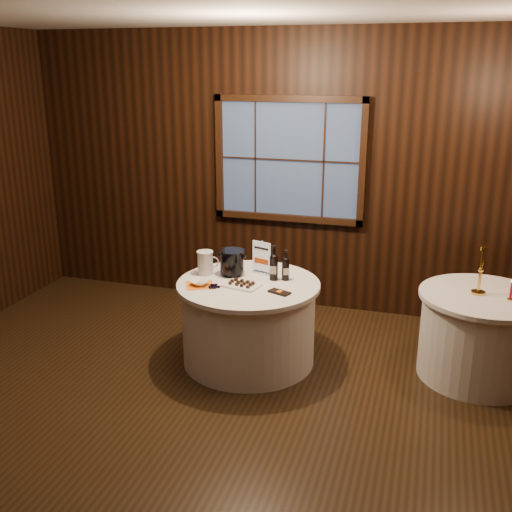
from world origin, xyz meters
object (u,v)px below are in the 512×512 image
(side_table, at_px, (479,336))
(port_bottle_right, at_px, (286,267))
(red_candle, at_px, (511,292))
(port_bottle_left, at_px, (274,265))
(chocolate_box, at_px, (279,292))
(cracker_bowl, at_px, (200,283))
(glass_pitcher, at_px, (205,263))
(grape_bunch, at_px, (214,287))
(ice_bucket, at_px, (232,262))
(chocolate_plate, at_px, (242,285))
(brass_candlestick, at_px, (480,277))
(main_table, at_px, (249,322))
(sign_stand, at_px, (262,262))

(side_table, distance_m, port_bottle_right, 1.78)
(side_table, xyz_separation_m, red_candle, (0.19, -0.07, 0.45))
(port_bottle_left, height_order, port_bottle_right, port_bottle_left)
(port_bottle_left, bearing_deg, red_candle, -2.46)
(chocolate_box, xyz_separation_m, cracker_bowl, (-0.72, -0.02, 0.02))
(port_bottle_left, height_order, glass_pitcher, port_bottle_left)
(chocolate_box, bearing_deg, red_candle, 34.04)
(grape_bunch, bearing_deg, glass_pitcher, 121.49)
(port_bottle_left, relative_size, ice_bucket, 1.34)
(side_table, bearing_deg, cracker_bowl, -168.49)
(port_bottle_left, height_order, cracker_bowl, port_bottle_left)
(side_table, relative_size, ice_bucket, 4.53)
(cracker_bowl, bearing_deg, port_bottle_right, 26.84)
(port_bottle_right, bearing_deg, side_table, -18.71)
(chocolate_plate, bearing_deg, ice_bucket, 124.61)
(port_bottle_left, relative_size, cracker_bowl, 2.06)
(red_candle, bearing_deg, ice_bucket, -178.05)
(port_bottle_left, height_order, brass_candlestick, brass_candlestick)
(cracker_bowl, bearing_deg, chocolate_plate, 11.69)
(port_bottle_left, xyz_separation_m, chocolate_plate, (-0.22, -0.25, -0.12))
(port_bottle_right, height_order, chocolate_plate, port_bottle_right)
(cracker_bowl, relative_size, red_candle, 0.87)
(side_table, xyz_separation_m, port_bottle_left, (-1.80, -0.16, 0.52))
(grape_bunch, distance_m, cracker_bowl, 0.15)
(ice_bucket, relative_size, chocolate_box, 1.28)
(chocolate_box, relative_size, red_candle, 1.05)
(side_table, bearing_deg, port_bottle_right, -175.37)
(cracker_bowl, bearing_deg, main_table, 25.55)
(glass_pitcher, distance_m, brass_candlestick, 2.40)
(side_table, relative_size, port_bottle_right, 3.86)
(port_bottle_left, distance_m, port_bottle_right, 0.11)
(ice_bucket, distance_m, chocolate_plate, 0.33)
(port_bottle_left, distance_m, cracker_bowl, 0.68)
(port_bottle_right, bearing_deg, chocolate_plate, -163.20)
(main_table, bearing_deg, side_table, 8.53)
(chocolate_box, bearing_deg, ice_bucket, 171.30)
(chocolate_plate, height_order, cracker_bowl, chocolate_plate)
(brass_candlestick, bearing_deg, port_bottle_right, -175.16)
(glass_pitcher, bearing_deg, main_table, -35.29)
(grape_bunch, bearing_deg, cracker_bowl, 163.32)
(grape_bunch, bearing_deg, chocolate_box, 6.18)
(sign_stand, height_order, port_bottle_right, sign_stand)
(sign_stand, relative_size, port_bottle_left, 1.00)
(chocolate_plate, distance_m, brass_candlestick, 2.02)
(port_bottle_right, xyz_separation_m, glass_pitcher, (-0.75, -0.06, -0.01))
(sign_stand, height_order, chocolate_box, sign_stand)
(ice_bucket, bearing_deg, chocolate_box, -30.66)
(chocolate_box, xyz_separation_m, red_candle, (1.86, 0.40, 0.06))
(chocolate_box, bearing_deg, glass_pitcher, -177.23)
(chocolate_box, relative_size, grape_bunch, 1.16)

